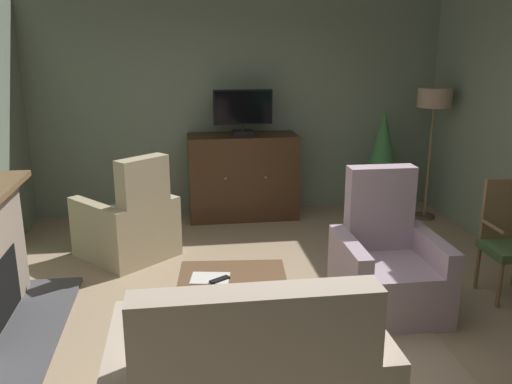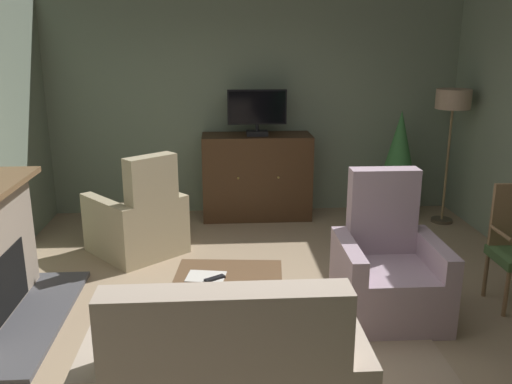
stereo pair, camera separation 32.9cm
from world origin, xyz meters
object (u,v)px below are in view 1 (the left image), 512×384
object	(u,v)px
folded_newspaper	(210,278)
armchair_in_far_corner	(129,225)
side_chair_nearest_door	(508,238)
television	(243,111)
coffee_table	(232,280)
potted_plant_leafy_by_curtain	(382,159)
armchair_beside_cabinet	(387,269)
floor_lamp	(434,107)
tv_remote	(220,280)
tv_cabinet	(243,178)

from	to	relation	value
folded_newspaper	armchair_in_far_corner	xyz separation A→B (m)	(-0.77, 1.63, -0.09)
side_chair_nearest_door	television	bearing A→B (deg)	129.89
folded_newspaper	armchair_in_far_corner	bearing A→B (deg)	125.08
coffee_table	potted_plant_leafy_by_curtain	size ratio (longest dim) A/B	0.64
folded_newspaper	side_chair_nearest_door	size ratio (longest dim) A/B	0.29
armchair_beside_cabinet	floor_lamp	distance (m)	2.89
tv_remote	potted_plant_leafy_by_curtain	size ratio (longest dim) A/B	0.12
armchair_beside_cabinet	tv_cabinet	bearing A→B (deg)	109.00
coffee_table	tv_remote	distance (m)	0.18
television	potted_plant_leafy_by_curtain	size ratio (longest dim) A/B	0.53
tv_cabinet	floor_lamp	world-z (taller)	floor_lamp
tv_cabinet	television	xyz separation A→B (m)	(-0.00, -0.05, 0.87)
tv_remote	folded_newspaper	world-z (taller)	tv_remote
coffee_table	side_chair_nearest_door	world-z (taller)	side_chair_nearest_door
tv_cabinet	potted_plant_leafy_by_curtain	bearing A→B (deg)	-4.15
tv_remote	armchair_beside_cabinet	distance (m)	1.45
coffee_table	tv_cabinet	bearing A→B (deg)	81.45
tv_remote	coffee_table	bearing A→B (deg)	16.68
armchair_beside_cabinet	side_chair_nearest_door	xyz separation A→B (m)	(1.16, 0.12, 0.17)
armchair_in_far_corner	folded_newspaper	bearing A→B (deg)	-64.83
armchair_beside_cabinet	potted_plant_leafy_by_curtain	distance (m)	2.71
side_chair_nearest_door	coffee_table	bearing A→B (deg)	-175.87
coffee_table	armchair_beside_cabinet	world-z (taller)	armchair_beside_cabinet
television	side_chair_nearest_door	xyz separation A→B (m)	(2.08, -2.49, -0.85)
tv_cabinet	coffee_table	distance (m)	2.75
television	side_chair_nearest_door	bearing A→B (deg)	-50.11
armchair_beside_cabinet	television	bearing A→B (deg)	109.36
tv_remote	armchair_beside_cabinet	xyz separation A→B (m)	(1.44, 0.19, -0.08)
side_chair_nearest_door	potted_plant_leafy_by_curtain	bearing A→B (deg)	96.41
armchair_beside_cabinet	floor_lamp	size ratio (longest dim) A/B	0.71
coffee_table	folded_newspaper	size ratio (longest dim) A/B	2.99
floor_lamp	coffee_table	bearing A→B (deg)	-139.59
floor_lamp	tv_remote	bearing A→B (deg)	-139.18
television	folded_newspaper	distance (m)	2.96
coffee_table	side_chair_nearest_door	size ratio (longest dim) A/B	0.85
television	armchair_beside_cabinet	distance (m)	2.95
side_chair_nearest_door	armchair_beside_cabinet	bearing A→B (deg)	-174.06
folded_newspaper	armchair_beside_cabinet	world-z (taller)	armchair_beside_cabinet
side_chair_nearest_door	floor_lamp	distance (m)	2.35
armchair_beside_cabinet	tv_remote	bearing A→B (deg)	-172.49
armchair_in_far_corner	potted_plant_leafy_by_curtain	xyz separation A→B (m)	(3.16, 1.03, 0.40)
television	side_chair_nearest_door	world-z (taller)	television
tv_remote	floor_lamp	size ratio (longest dim) A/B	0.10
armchair_in_far_corner	side_chair_nearest_door	size ratio (longest dim) A/B	1.13
tv_remote	armchair_in_far_corner	size ratio (longest dim) A/B	0.14
television	floor_lamp	distance (m)	2.36
folded_newspaper	floor_lamp	distance (m)	3.92
armchair_beside_cabinet	side_chair_nearest_door	size ratio (longest dim) A/B	1.14
tv_remote	folded_newspaper	bearing A→B (deg)	107.39
tv_remote	armchair_beside_cabinet	size ratio (longest dim) A/B	0.14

